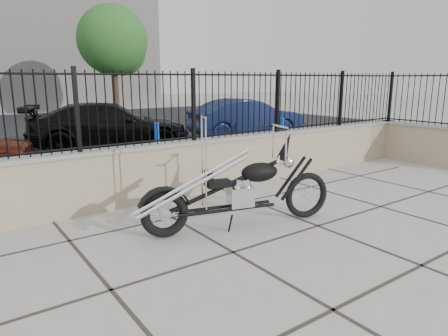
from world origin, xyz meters
TOP-DOWN VIEW (x-y plane):
  - ground_plane at (0.00, 0.00)m, footprint 90.00×90.00m
  - parking_lot at (0.00, 12.50)m, footprint 30.00×30.00m
  - retaining_wall at (0.00, 2.50)m, footprint 14.00×0.36m
  - wall_return at (6.85, 1.30)m, footprint 0.36×2.50m
  - iron_fence at (0.00, 2.50)m, footprint 14.00×0.08m
  - fence_return at (6.85, 1.30)m, footprint 0.08×2.30m
  - chopper_motorcycle at (0.54, 0.64)m, footprint 2.68×1.14m
  - car_black at (1.45, 8.00)m, footprint 4.99×3.37m
  - car_blue at (6.23, 7.51)m, footprint 4.29×2.23m
  - bollard_b at (1.62, 5.25)m, footprint 0.16×0.16m
  - bollard_c at (5.17, 4.59)m, footprint 0.14×0.14m
  - tree_right at (4.82, 16.33)m, footprint 3.41×3.41m

SIDE VIEW (x-z plane):
  - ground_plane at x=0.00m, z-range 0.00..0.00m
  - parking_lot at x=0.00m, z-range 0.00..0.00m
  - retaining_wall at x=0.00m, z-range 0.00..0.96m
  - wall_return at x=6.85m, z-range 0.00..0.96m
  - bollard_c at x=5.17m, z-range 0.00..0.96m
  - bollard_b at x=1.62m, z-range 0.00..1.00m
  - car_black at x=1.45m, z-range 0.00..1.34m
  - car_blue at x=6.23m, z-range 0.00..1.35m
  - chopper_motorcycle at x=0.54m, z-range 0.00..1.59m
  - iron_fence at x=0.00m, z-range 0.96..2.16m
  - fence_return at x=6.85m, z-range 0.96..2.16m
  - tree_right at x=4.82m, z-range 1.15..6.92m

